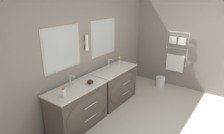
# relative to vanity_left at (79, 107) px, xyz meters

# --- Properties ---
(wall_back) EXTENTS (5.98, 0.14, 2.60)m
(wall_back) POSITION_rel_vanity_left_xyz_m (0.68, 0.37, 0.90)
(wall_back) COLOR gray
(wall_back) RESTS_ON ground_plane
(wall_right) EXTENTS (0.13, 4.00, 2.60)m
(wall_right) POSITION_rel_vanity_left_xyz_m (2.90, -0.76, 0.88)
(wall_right) COLOR gray
(wall_right) RESTS_ON ground_plane
(vanity_left) EXTENTS (1.18, 0.62, 0.80)m
(vanity_left) POSITION_rel_vanity_left_xyz_m (0.00, 0.00, 0.00)
(vanity_left) COLOR #4C4238
(vanity_left) RESTS_ON ground_plane
(vanity_right) EXTENTS (1.18, 0.62, 0.80)m
(vanity_right) POSITION_rel_vanity_left_xyz_m (1.19, 0.00, 0.00)
(vanity_right) COLOR #4C4238
(vanity_right) RESTS_ON ground_plane
(faucet_left) EXTENTS (0.17, 0.13, 0.21)m
(faucet_left) POSITION_rel_vanity_left_xyz_m (0.00, 0.17, 0.50)
(faucet_left) COLOR silver
(faucet_left) RESTS_ON vanity_left
(faucet_right) EXTENTS (0.17, 0.13, 0.21)m
(faucet_right) POSITION_rel_vanity_left_xyz_m (1.19, 0.17, 0.50)
(faucet_right) COLOR silver
(faucet_right) RESTS_ON vanity_right
(toiletry_bottle) EXTENTS (0.07, 0.07, 0.16)m
(toiletry_bottle) POSITION_rel_vanity_left_xyz_m (-0.37, -0.06, 0.47)
(toiletry_bottle) COLOR silver
(toiletry_bottle) RESTS_ON vanity_left
(amenity_bowl) EXTENTS (0.12, 0.12, 0.07)m
(amenity_bowl) POSITION_rel_vanity_left_xyz_m (0.28, -0.06, 0.43)
(amenity_bowl) COLOR black
(amenity_bowl) RESTS_ON vanity_left
(flower_vase) EXTENTS (0.06, 0.06, 0.20)m
(flower_vase) POSITION_rel_vanity_left_xyz_m (1.50, 0.10, 0.49)
(flower_vase) COLOR silver
(flower_vase) RESTS_ON vanity_right
(waste_bin) EXTENTS (0.24, 0.24, 0.27)m
(waste_bin) POSITION_rel_vanity_left_xyz_m (2.57, -0.55, -0.27)
(waste_bin) COLOR silver
(waste_bin) RESTS_ON ground_plane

